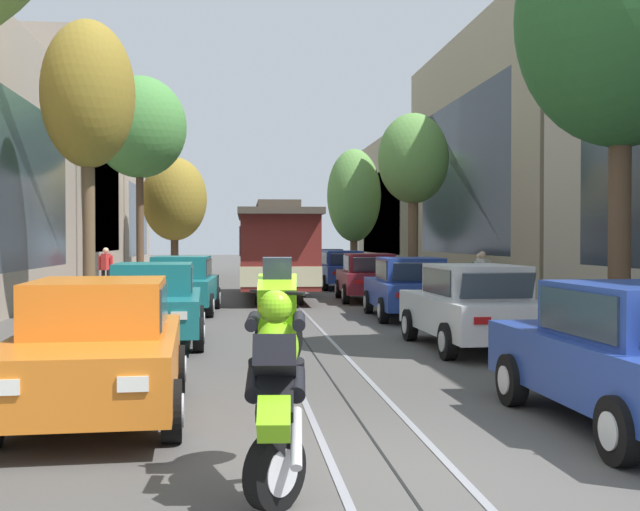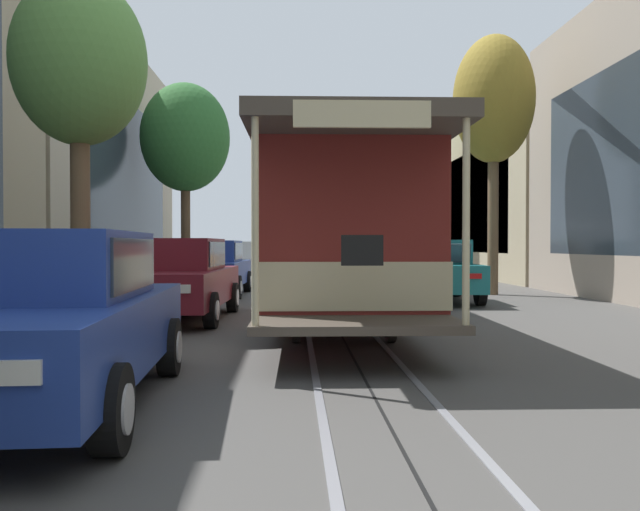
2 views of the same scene
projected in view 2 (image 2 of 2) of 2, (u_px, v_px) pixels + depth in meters
The scene contains 18 objects.
ground_plane at pixel (336, 324), 11.50m from camera, with size 160.00×160.00×0.00m, color #4C4947.
trolley_track_rails at pixel (351, 354), 8.35m from camera, with size 1.14×59.48×0.01m.
parked_car_orange_near_left at pixel (373, 259), 29.50m from camera, with size 2.15×4.42×1.58m.
parked_car_teal_second_left at pixel (397, 263), 22.94m from camera, with size 2.11×4.41×1.58m.
parked_car_teal_mid_left at pixel (434, 270), 16.34m from camera, with size 2.13×4.42×1.58m.
parked_car_blue_near_right at pixel (249, 258), 30.54m from camera, with size 2.07×4.39×1.58m.
parked_car_white_second_right at pixel (234, 262), 24.11m from camera, with size 2.09×4.40×1.58m.
parked_car_blue_mid_right at pixel (212, 268), 18.18m from camera, with size 2.09×4.40×1.58m.
parked_car_maroon_fourth_right at pixel (178, 278), 12.29m from camera, with size 2.13×4.42×1.58m.
parked_car_blue_fifth_right at pixel (47, 318), 5.62m from camera, with size 2.14×4.42×1.58m.
street_tree_kerb_left_near at pixel (404, 147), 30.47m from camera, with size 3.27×3.57×8.41m.
street_tree_kerb_left_second at pixel (494, 101), 18.29m from camera, with size 2.32×2.51×7.55m.
street_tree_kerb_right_near at pixel (185, 138), 25.46m from camera, with size 3.59×3.34×8.00m.
street_tree_kerb_right_second at pixel (79, 65), 11.50m from camera, with size 2.43×2.25×6.37m.
cable_car_trolley at pixel (336, 233), 11.35m from camera, with size 2.66×9.15×3.28m.
motorcycle_with_rider at pixel (329, 254), 32.57m from camera, with size 0.57×1.80×1.91m.
pedestrian_on_right_pavement at pixel (17, 269), 13.22m from camera, with size 0.55×0.42×1.66m.
pedestrian_crossing_far at pixel (14, 271), 13.02m from camera, with size 0.55×0.42×1.61m.
Camera 2 is at (0.77, 32.04, 1.46)m, focal length 35.33 mm.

